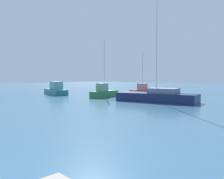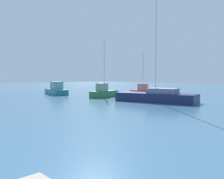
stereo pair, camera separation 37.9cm
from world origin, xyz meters
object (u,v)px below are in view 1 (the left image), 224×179
at_px(sailboat_red_distant_north, 142,90).
at_px(sailboat_green_far_right, 104,92).
at_px(motorboat_teal_outer_mooring, 56,90).
at_px(sailboat_navy_mid_harbor, 157,96).

relative_size(sailboat_red_distant_north, sailboat_green_far_right, 0.87).
xyz_separation_m(motorboat_teal_outer_mooring, sailboat_green_far_right, (1.91, -8.66, -0.03)).
relative_size(sailboat_navy_mid_harbor, sailboat_green_far_right, 1.74).
relative_size(motorboat_teal_outer_mooring, sailboat_navy_mid_harbor, 0.49).
bearing_deg(sailboat_navy_mid_harbor, sailboat_red_distant_north, 44.37).
height_order(sailboat_red_distant_north, sailboat_green_far_right, sailboat_green_far_right).
xyz_separation_m(sailboat_red_distant_north, sailboat_navy_mid_harbor, (-8.95, -8.76, 0.02)).
bearing_deg(motorboat_teal_outer_mooring, sailboat_navy_mid_harbor, -83.57).
distance_m(sailboat_red_distant_north, motorboat_teal_outer_mooring, 13.59).
xyz_separation_m(sailboat_red_distant_north, motorboat_teal_outer_mooring, (-10.86, 8.16, 0.09)).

